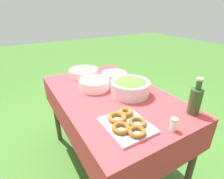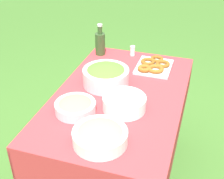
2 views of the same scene
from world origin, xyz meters
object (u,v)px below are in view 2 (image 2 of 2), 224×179
(salad_bowl, at_px, (106,75))
(bread_bowl, at_px, (75,106))
(donut_platter, at_px, (154,66))
(pasta_bowl, at_px, (100,135))
(plate_stack, at_px, (124,103))
(olive_oil_bottle, at_px, (100,43))

(salad_bowl, relative_size, bread_bowl, 1.29)
(salad_bowl, height_order, donut_platter, salad_bowl)
(pasta_bowl, bearing_deg, plate_stack, -6.29)
(donut_platter, bearing_deg, pasta_bowl, 173.63)
(pasta_bowl, bearing_deg, bread_bowl, 47.32)
(plate_stack, distance_m, olive_oil_bottle, 0.79)
(donut_platter, bearing_deg, salad_bowl, 141.42)
(salad_bowl, bearing_deg, plate_stack, -140.85)
(olive_oil_bottle, xyz_separation_m, bread_bowl, (-0.79, -0.13, -0.06))
(salad_bowl, xyz_separation_m, bread_bowl, (-0.36, 0.07, -0.03))
(donut_platter, height_order, plate_stack, plate_stack)
(donut_platter, xyz_separation_m, bread_bowl, (-0.68, 0.33, 0.02))
(pasta_bowl, xyz_separation_m, donut_platter, (0.90, -0.10, -0.03))
(donut_platter, distance_m, bread_bowl, 0.76)
(salad_bowl, xyz_separation_m, plate_stack, (-0.24, -0.20, -0.03))
(pasta_bowl, distance_m, donut_platter, 0.90)
(salad_bowl, xyz_separation_m, pasta_bowl, (-0.57, -0.16, -0.02))
(donut_platter, bearing_deg, plate_stack, 173.59)
(pasta_bowl, xyz_separation_m, plate_stack, (0.33, -0.04, -0.00))
(salad_bowl, relative_size, olive_oil_bottle, 1.24)
(plate_stack, bearing_deg, bread_bowl, 113.12)
(salad_bowl, distance_m, bread_bowl, 0.36)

